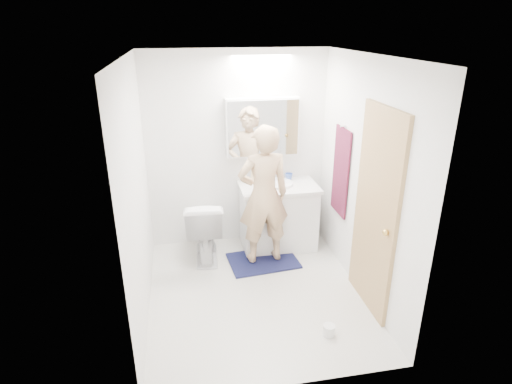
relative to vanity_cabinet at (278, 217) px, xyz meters
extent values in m
plane|color=silver|center=(-0.47, -0.96, -0.39)|extent=(2.50, 2.50, 0.00)
plane|color=white|center=(-0.47, -0.96, 2.01)|extent=(2.50, 2.50, 0.00)
plane|color=white|center=(-0.47, 0.29, 0.81)|extent=(2.50, 0.00, 2.50)
plane|color=white|center=(-0.47, -2.21, 0.81)|extent=(2.50, 0.00, 2.50)
plane|color=white|center=(-1.57, -0.96, 0.81)|extent=(0.00, 2.50, 2.50)
plane|color=white|center=(0.63, -0.96, 0.81)|extent=(0.00, 2.50, 2.50)
cube|color=silver|center=(0.00, 0.00, 0.00)|extent=(0.90, 0.55, 0.78)
cube|color=white|center=(0.00, 0.00, 0.41)|extent=(0.95, 0.58, 0.04)
cylinder|color=white|center=(0.00, 0.03, 0.45)|extent=(0.36, 0.36, 0.03)
cylinder|color=silver|center=(0.00, 0.22, 0.51)|extent=(0.02, 0.02, 0.16)
cube|color=white|center=(-0.17, 0.21, 1.11)|extent=(0.88, 0.14, 0.70)
cube|color=silver|center=(-0.17, 0.13, 1.11)|extent=(0.84, 0.01, 0.66)
imported|color=white|center=(-0.93, -0.11, 0.00)|extent=(0.48, 0.79, 0.78)
cube|color=#191646|center=(-0.26, -0.37, -0.38)|extent=(0.85, 0.62, 0.02)
imported|color=tan|center=(-0.26, -0.37, 0.47)|extent=(0.63, 0.44, 1.62)
cube|color=#A48552|center=(0.61, -1.31, 0.61)|extent=(0.04, 0.80, 2.00)
sphere|color=gold|center=(0.57, -1.61, 0.56)|extent=(0.06, 0.06, 0.06)
cube|color=#191239|center=(0.61, -0.41, 0.71)|extent=(0.02, 0.42, 1.00)
cylinder|color=silver|center=(0.60, -0.41, 1.23)|extent=(0.07, 0.02, 0.02)
imported|color=beige|center=(-0.28, 0.15, 0.53)|extent=(0.10, 0.10, 0.20)
imported|color=#5383B3|center=(-0.16, 0.18, 0.52)|extent=(0.12, 0.12, 0.19)
imported|color=#3C5DB6|center=(0.17, 0.16, 0.48)|extent=(0.11, 0.11, 0.09)
cylinder|color=white|center=(0.07, -1.72, -0.34)|extent=(0.11, 0.11, 0.10)
camera|label=1|loc=(-1.15, -4.62, 2.26)|focal=29.41mm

